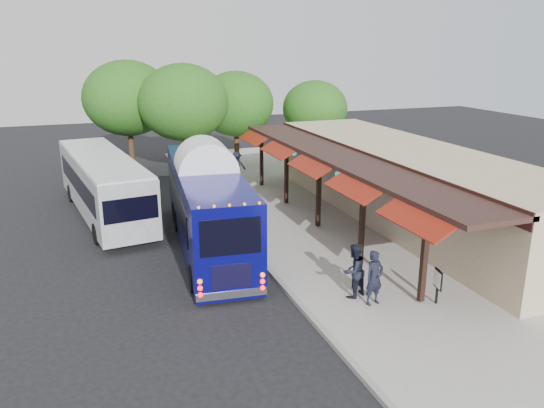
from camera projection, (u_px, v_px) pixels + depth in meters
name	position (u px, v px, depth m)	size (l,w,h in m)	color
ground	(271.00, 276.00, 19.82)	(90.00, 90.00, 0.00)	black
sidewalk	(341.00, 226.00, 25.04)	(10.00, 40.00, 0.15)	#9E9B93
curb	(241.00, 238.00, 23.41)	(0.20, 40.00, 0.16)	gray
station_shelter	(405.00, 183.00, 25.64)	(8.15, 20.00, 3.60)	tan
coach_bus	(207.00, 202.00, 22.25)	(3.53, 11.60, 3.66)	#08075C
city_bus	(103.00, 183.00, 26.33)	(4.04, 11.65, 3.07)	gray
ped_a	(374.00, 278.00, 17.09)	(0.67, 0.44, 1.84)	black
ped_b	(354.00, 271.00, 17.59)	(0.91, 0.71, 1.88)	black
ped_c	(232.00, 197.00, 26.25)	(1.03, 0.43, 1.75)	black
ped_d	(237.00, 166.00, 33.03)	(1.16, 0.66, 1.79)	black
sign_board	(438.00, 281.00, 17.14)	(0.17, 0.54, 1.19)	black
tree_left	(183.00, 103.00, 33.10)	(5.66, 5.66, 7.24)	#382314
tree_mid	(236.00, 104.00, 36.14)	(5.18, 5.18, 6.63)	#382314
tree_right	(315.00, 108.00, 37.70)	(4.62, 4.62, 5.92)	#382314
tree_far	(128.00, 98.00, 34.67)	(5.78, 5.78, 7.40)	#382314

